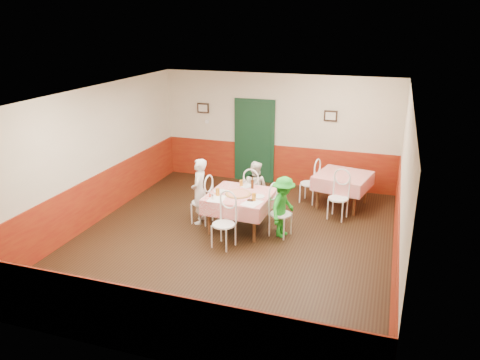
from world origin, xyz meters
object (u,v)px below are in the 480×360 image
(chair_second_a, at_px, (309,184))
(beer_bottle, at_px, (252,183))
(pizza, at_px, (238,194))
(glass_b, at_px, (254,197))
(chair_second_b, at_px, (338,199))
(diner_right, at_px, (283,207))
(glass_a, at_px, (218,192))
(main_table, at_px, (240,212))
(chair_far, at_px, (254,194))
(chair_right, at_px, (281,214))
(chair_near, at_px, (224,225))
(diner_far, at_px, (255,187))
(wallet, at_px, (251,200))
(chair_left, at_px, (202,202))
(glass_c, at_px, (241,183))
(diner_left, at_px, (199,191))
(second_table, at_px, (342,190))

(chair_second_a, relative_size, beer_bottle, 4.13)
(pizza, relative_size, glass_b, 3.42)
(chair_second_b, xyz_separation_m, diner_right, (-0.92, -1.19, 0.16))
(chair_second_b, height_order, glass_a, glass_a)
(main_table, bearing_deg, chair_far, 87.22)
(chair_right, distance_m, glass_b, 0.65)
(diner_right, bearing_deg, chair_near, 141.72)
(glass_a, height_order, diner_far, diner_far)
(wallet, bearing_deg, glass_b, 29.45)
(chair_right, xyz_separation_m, glass_a, (-1.24, -0.19, 0.38))
(chair_left, distance_m, chair_second_b, 2.88)
(glass_b, bearing_deg, diner_far, 105.60)
(chair_near, distance_m, glass_c, 1.33)
(glass_c, bearing_deg, chair_near, -86.76)
(chair_near, relative_size, beer_bottle, 4.13)
(chair_second_a, relative_size, wallet, 8.18)
(wallet, distance_m, diner_left, 1.26)
(glass_a, distance_m, glass_c, 0.71)
(beer_bottle, bearing_deg, main_table, -110.65)
(chair_second_a, height_order, pizza, chair_second_a)
(beer_bottle, bearing_deg, glass_b, -70.51)
(glass_c, bearing_deg, diner_right, -24.61)
(chair_second_b, bearing_deg, chair_near, -120.65)
(glass_a, relative_size, diner_far, 0.12)
(wallet, bearing_deg, diner_left, 167.15)
(chair_second_a, relative_size, pizza, 1.79)
(diner_right, bearing_deg, pizza, 101.56)
(diner_left, bearing_deg, chair_second_b, 101.95)
(chair_right, distance_m, diner_left, 1.77)
(chair_right, distance_m, chair_second_a, 1.95)
(chair_left, bearing_deg, chair_second_a, 140.06)
(second_table, height_order, chair_left, chair_left)
(chair_near, bearing_deg, chair_left, 145.11)
(main_table, xyz_separation_m, glass_a, (-0.39, -0.23, 0.46))
(glass_c, height_order, beer_bottle, beer_bottle)
(second_table, xyz_separation_m, chair_far, (-1.77, -1.05, 0.08))
(beer_bottle, bearing_deg, chair_left, -161.33)
(glass_b, bearing_deg, diner_right, 22.63)
(pizza, bearing_deg, chair_second_b, 33.07)
(chair_left, distance_m, glass_b, 1.31)
(chair_second_b, relative_size, diner_right, 0.74)
(main_table, height_order, pizza, pizza)
(second_table, relative_size, chair_far, 1.24)
(chair_right, xyz_separation_m, diner_left, (-1.75, 0.08, 0.24))
(chair_second_b, relative_size, glass_b, 6.12)
(diner_right, bearing_deg, diner_left, 98.36)
(second_table, bearing_deg, chair_second_b, -90.00)
(diner_far, relative_size, diner_right, 0.97)
(glass_b, relative_size, glass_c, 1.11)
(glass_b, xyz_separation_m, wallet, (-0.06, -0.03, -0.06))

